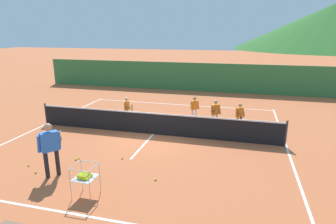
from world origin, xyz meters
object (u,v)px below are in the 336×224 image
at_px(tennis_net, 153,123).
at_px(ball_cart, 85,176).
at_px(student_0, 127,108).
at_px(tennis_ball_7, 29,165).
at_px(student_3, 240,114).
at_px(tennis_ball_2, 79,158).
at_px(student_1, 194,107).
at_px(tennis_ball_9, 36,172).
at_px(tennis_ball_5, 155,179).
at_px(tennis_ball_8, 76,159).
at_px(tennis_ball_1, 60,131).
at_px(instructor, 50,145).
at_px(tennis_ball_10, 39,142).
at_px(student_2, 215,111).
at_px(tennis_ball_0, 122,158).

distance_m(tennis_net, ball_cart, 5.12).
height_order(student_0, tennis_ball_7, student_0).
xyz_separation_m(student_3, tennis_ball_2, (-5.39, -4.67, -0.70)).
height_order(student_1, tennis_ball_9, student_1).
bearing_deg(tennis_ball_5, tennis_ball_8, 168.60).
distance_m(tennis_ball_1, tennis_ball_9, 3.97).
bearing_deg(tennis_net, tennis_ball_1, -169.75).
height_order(instructor, student_0, instructor).
distance_m(tennis_ball_1, tennis_ball_7, 3.42).
height_order(instructor, tennis_ball_7, instructor).
height_order(instructor, tennis_ball_1, instructor).
distance_m(tennis_ball_9, tennis_ball_10, 2.75).
xyz_separation_m(ball_cart, tennis_ball_10, (-3.84, 2.97, -0.56)).
bearing_deg(student_2, tennis_ball_0, -122.69).
xyz_separation_m(student_0, tennis_ball_9, (-0.79, -5.64, -0.73)).
relative_size(tennis_net, student_2, 8.39).
bearing_deg(tennis_ball_2, student_1, 59.78).
height_order(student_3, tennis_ball_2, student_3).
relative_size(ball_cart, tennis_ball_2, 13.22).
relative_size(tennis_ball_2, tennis_ball_8, 1.00).
distance_m(tennis_ball_5, tennis_ball_7, 4.37).
bearing_deg(student_1, student_2, -33.77).
xyz_separation_m(tennis_ball_7, tennis_ball_10, (-1.05, 1.86, 0.00)).
height_order(student_1, tennis_ball_8, student_1).
xyz_separation_m(tennis_ball_5, tennis_ball_8, (-3.10, 0.62, 0.00)).
bearing_deg(instructor, student_0, 88.64).
bearing_deg(tennis_net, tennis_ball_8, -119.56).
relative_size(student_0, tennis_ball_5, 18.71).
bearing_deg(instructor, student_3, 47.61).
bearing_deg(student_0, tennis_ball_1, -140.08).
relative_size(student_0, student_1, 1.03).
bearing_deg(tennis_ball_0, student_1, 71.64).
bearing_deg(ball_cart, tennis_ball_2, 126.23).
relative_size(instructor, tennis_ball_9, 25.29).
distance_m(student_3, tennis_ball_10, 8.62).
bearing_deg(tennis_ball_9, student_1, 59.97).
relative_size(ball_cart, tennis_ball_9, 13.22).
relative_size(student_1, ball_cart, 1.37).
height_order(tennis_ball_8, tennis_ball_9, same).
distance_m(tennis_ball_0, tennis_ball_1, 4.31).
bearing_deg(student_1, tennis_ball_1, -150.45).
bearing_deg(tennis_ball_8, tennis_ball_5, -11.40).
xyz_separation_m(student_1, tennis_ball_2, (-3.18, -5.46, -0.71)).
distance_m(student_3, tennis_ball_1, 8.11).
height_order(tennis_net, tennis_ball_9, tennis_net).
bearing_deg(student_3, ball_cart, -120.08).
height_order(student_2, tennis_ball_1, student_2).
relative_size(tennis_ball_2, tennis_ball_7, 1.00).
bearing_deg(tennis_ball_7, tennis_ball_2, 35.70).
height_order(instructor, tennis_ball_8, instructor).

